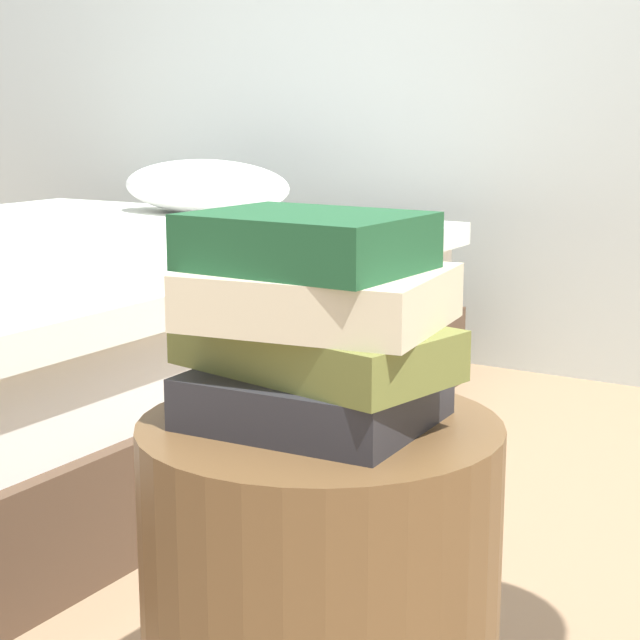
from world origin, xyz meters
name	(u,v)px	position (x,y,z in m)	size (l,w,h in m)	color
bed	(9,338)	(-1.34, 0.73, 0.23)	(1.59, 2.05, 0.62)	#4C3828
side_table	(320,612)	(0.00, 0.00, 0.22)	(0.39, 0.39, 0.44)	brown
book_charcoal	(315,396)	(-0.01, 0.00, 0.47)	(0.24, 0.21, 0.06)	#28282D
book_olive	(313,348)	(-0.01, 0.00, 0.52)	(0.29, 0.16, 0.05)	olive
book_cream	(319,296)	(0.00, 0.00, 0.58)	(0.25, 0.20, 0.06)	beige
book_forest	(307,241)	(-0.01, -0.01, 0.63)	(0.23, 0.18, 0.06)	#1E512D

